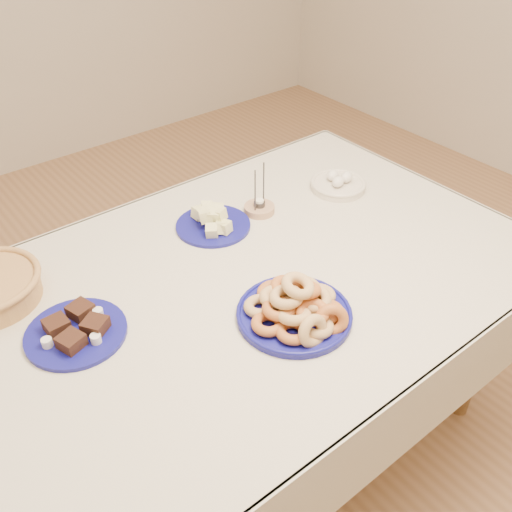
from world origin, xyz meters
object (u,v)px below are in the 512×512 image
object	(u,v)px
brownie_plate	(76,330)
egg_bowl	(338,184)
melon_plate	(212,221)
candle_holder	(259,208)
donut_platter	(296,308)
dining_table	(245,304)

from	to	relation	value
brownie_plate	egg_bowl	world-z (taller)	egg_bowl
melon_plate	candle_holder	world-z (taller)	candle_holder
brownie_plate	egg_bowl	bearing A→B (deg)	5.65
candle_holder	donut_platter	bearing A→B (deg)	-118.40
brownie_plate	egg_bowl	size ratio (longest dim) A/B	1.33
donut_platter	egg_bowl	distance (m)	0.68
donut_platter	brownie_plate	world-z (taller)	donut_platter
brownie_plate	donut_platter	bearing A→B (deg)	-32.53
dining_table	egg_bowl	bearing A→B (deg)	18.06
dining_table	egg_bowl	xyz separation A→B (m)	(0.55, 0.18, 0.13)
dining_table	egg_bowl	world-z (taller)	egg_bowl
melon_plate	brownie_plate	distance (m)	0.56
brownie_plate	dining_table	bearing A→B (deg)	-9.47
donut_platter	dining_table	bearing A→B (deg)	89.11
melon_plate	brownie_plate	size ratio (longest dim) A/B	0.89
dining_table	brownie_plate	size ratio (longest dim) A/B	5.31
donut_platter	egg_bowl	world-z (taller)	donut_platter
dining_table	brownie_plate	bearing A→B (deg)	170.53
candle_holder	melon_plate	bearing A→B (deg)	173.80
melon_plate	egg_bowl	size ratio (longest dim) A/B	1.19
melon_plate	brownie_plate	xyz separation A→B (m)	(-0.54, -0.18, -0.01)
donut_platter	brownie_plate	bearing A→B (deg)	147.47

